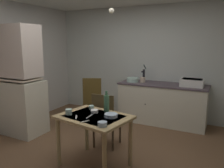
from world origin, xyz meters
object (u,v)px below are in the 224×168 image
object	(u,v)px
hutch_cabinet	(19,84)
mug_tall	(69,112)
mixing_bowl_counter	(133,80)
chair_far_side	(106,119)
dining_table	(94,124)
serving_bowl_wide	(111,115)
glass_bottle	(106,103)
hand_pump	(144,74)
chair_by_counter	(93,100)
sink_basin	(192,83)

from	to	relation	value
hutch_cabinet	mug_tall	xyz separation A→B (m)	(1.53, -0.51, -0.18)
mixing_bowl_counter	chair_far_side	distance (m)	1.56
dining_table	serving_bowl_wide	distance (m)	0.28
glass_bottle	hand_pump	bearing A→B (deg)	92.54
chair_far_side	chair_by_counter	world-z (taller)	chair_by_counter
serving_bowl_wide	glass_bottle	bearing A→B (deg)	130.64
hutch_cabinet	serving_bowl_wide	xyz separation A→B (m)	(2.10, -0.34, -0.20)
chair_far_side	sink_basin	bearing A→B (deg)	53.93
hutch_cabinet	chair_far_side	bearing A→B (deg)	5.97
hand_pump	chair_by_counter	xyz separation A→B (m)	(-0.86, -0.76, -0.51)
dining_table	mug_tall	bearing A→B (deg)	-162.60
hutch_cabinet	dining_table	size ratio (longest dim) A/B	1.93
dining_table	sink_basin	bearing A→B (deg)	64.96
hutch_cabinet	sink_basin	distance (m)	3.35
hutch_cabinet	chair_by_counter	bearing A→B (deg)	45.98
mug_tall	hand_pump	bearing A→B (deg)	82.21
chair_by_counter	serving_bowl_wide	distance (m)	1.78
mixing_bowl_counter	chair_by_counter	bearing A→B (deg)	-133.66
sink_basin	hand_pump	size ratio (longest dim) A/B	1.13
sink_basin	serving_bowl_wide	xyz separation A→B (m)	(-0.76, -2.07, -0.18)
chair_far_side	glass_bottle	distance (m)	0.52
hutch_cabinet	mug_tall	world-z (taller)	hutch_cabinet
sink_basin	serving_bowl_wide	distance (m)	2.22
chair_far_side	glass_bottle	bearing A→B (deg)	-59.22
sink_basin	serving_bowl_wide	size ratio (longest dim) A/B	2.40
chair_far_side	glass_bottle	xyz separation A→B (m)	(0.19, -0.31, 0.37)
mixing_bowl_counter	chair_far_side	xyz separation A→B (m)	(0.12, -1.50, -0.41)
hand_pump	hutch_cabinet	bearing A→B (deg)	-135.99
chair_by_counter	serving_bowl_wide	size ratio (longest dim) A/B	5.52
hutch_cabinet	hand_pump	bearing A→B (deg)	44.01
sink_basin	dining_table	distance (m)	2.38
hutch_cabinet	chair_by_counter	size ratio (longest dim) A/B	2.02
mug_tall	glass_bottle	distance (m)	0.56
chair_far_side	hutch_cabinet	bearing A→B (deg)	-174.03
dining_table	serving_bowl_wide	size ratio (longest dim) A/B	5.77
chair_by_counter	mug_tall	distance (m)	1.64
serving_bowl_wide	glass_bottle	distance (m)	0.29
mixing_bowl_counter	hand_pump	bearing A→B (deg)	23.18
hand_pump	dining_table	distance (m)	2.22
sink_basin	chair_far_side	world-z (taller)	sink_basin
hutch_cabinet	hand_pump	world-z (taller)	hutch_cabinet
chair_by_counter	serving_bowl_wide	world-z (taller)	chair_by_counter
dining_table	serving_bowl_wide	world-z (taller)	serving_bowl_wide
glass_bottle	dining_table	bearing A→B (deg)	-101.22
dining_table	hutch_cabinet	bearing A→B (deg)	167.89
hutch_cabinet	mug_tall	size ratio (longest dim) A/B	22.78
mixing_bowl_counter	mug_tall	bearing A→B (deg)	-92.37
dining_table	hand_pump	bearing A→B (deg)	90.82
sink_basin	mug_tall	world-z (taller)	sink_basin
hand_pump	chair_far_side	bearing A→B (deg)	-93.64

